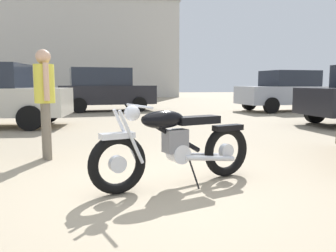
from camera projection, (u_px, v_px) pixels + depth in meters
ground_plane at (147, 192)px, 3.74m from camera, size 80.00×80.00×0.00m
vintage_motorcycle at (176, 146)px, 3.96m from camera, size 1.98×0.88×0.94m
bystander at (45, 92)px, 5.25m from camera, size 0.30×0.44×1.66m
silver_sedan_mid at (289, 91)px, 14.50m from camera, size 4.38×2.31×1.67m
red_hatchback_near at (105, 89)px, 14.56m from camera, size 4.11×2.28×1.78m
industrial_building at (62, 51)px, 33.18m from camera, size 21.47×13.35×15.31m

